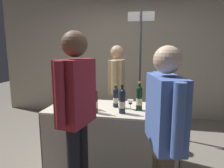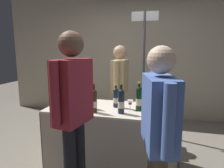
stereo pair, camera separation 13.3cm
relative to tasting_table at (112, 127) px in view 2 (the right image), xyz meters
name	(u,v)px [view 2 (the right image)]	position (x,y,z in m)	size (l,w,h in m)	color
ground_plane	(112,165)	(0.00, 0.00, -0.54)	(12.00, 12.00, 0.00)	gray
back_partition	(136,49)	(0.00, 2.15, 0.96)	(6.11, 0.12, 3.01)	#B2A893
tasting_table	(112,127)	(0.00, 0.00, 0.00)	(1.59, 0.71, 0.79)	beige
featured_wine_bottle	(169,104)	(0.68, -0.12, 0.38)	(0.07, 0.07, 0.31)	#38230F
display_bottle_0	(116,97)	(0.04, 0.04, 0.37)	(0.07, 0.07, 0.29)	#192333
display_bottle_1	(157,97)	(0.53, 0.16, 0.38)	(0.07, 0.07, 0.31)	black
display_bottle_2	(94,101)	(-0.16, -0.23, 0.39)	(0.07, 0.07, 0.33)	#38230F
display_bottle_3	(121,101)	(0.15, -0.19, 0.39)	(0.07, 0.07, 0.33)	#192333
display_bottle_4	(139,98)	(0.34, -0.04, 0.40)	(0.07, 0.07, 0.34)	black
display_bottle_5	(87,97)	(-0.29, -0.09, 0.38)	(0.08, 0.08, 0.32)	black
wine_glass_near_vendor	(130,103)	(0.23, -0.02, 0.33)	(0.08, 0.08, 0.12)	silver
flower_vase	(63,99)	(-0.58, -0.18, 0.36)	(0.10, 0.10, 0.39)	slate
brochure_stand	(167,102)	(0.67, 0.19, 0.32)	(0.16, 0.01, 0.14)	silver
vendor_presenter	(120,84)	(-0.08, 0.84, 0.39)	(0.21, 0.60, 1.56)	#4C4233
taster_foreground_right	(73,105)	(-0.19, -0.71, 0.46)	(0.28, 0.55, 1.67)	black
taster_foreground_left	(159,126)	(0.59, -0.84, 0.39)	(0.31, 0.63, 1.54)	#4C4233
booth_signpost	(144,62)	(0.26, 1.20, 0.74)	(0.45, 0.04, 2.15)	#47474C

